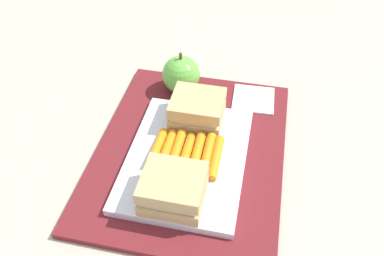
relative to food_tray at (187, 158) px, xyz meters
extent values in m
plane|color=#B7AD99|center=(0.03, 0.00, -0.02)|extent=(2.40, 2.40, 0.00)
cube|color=maroon|center=(0.03, 0.00, -0.01)|extent=(0.36, 0.28, 0.01)
cube|color=white|center=(0.00, 0.00, 0.00)|extent=(0.23, 0.17, 0.01)
cube|color=tan|center=(-0.08, 0.00, 0.01)|extent=(0.07, 0.08, 0.02)
cube|color=beige|center=(-0.08, 0.00, 0.03)|extent=(0.07, 0.07, 0.01)
cube|color=tan|center=(-0.08, 0.00, 0.04)|extent=(0.07, 0.08, 0.02)
cube|color=tan|center=(0.08, 0.00, 0.01)|extent=(0.07, 0.08, 0.02)
cube|color=beige|center=(0.08, 0.00, 0.03)|extent=(0.07, 0.07, 0.01)
cube|color=tan|center=(0.08, 0.00, 0.04)|extent=(0.07, 0.08, 0.02)
cylinder|color=orange|center=(0.00, -0.04, 0.01)|extent=(0.08, 0.01, 0.02)
cylinder|color=orange|center=(0.00, -0.03, 0.01)|extent=(0.08, 0.01, 0.02)
cylinder|color=orange|center=(0.00, -0.01, 0.01)|extent=(0.08, 0.01, 0.02)
cylinder|color=orange|center=(0.00, 0.00, 0.01)|extent=(0.08, 0.01, 0.02)
cylinder|color=orange|center=(0.00, 0.02, 0.01)|extent=(0.08, 0.01, 0.02)
cylinder|color=orange|center=(0.00, 0.03, 0.01)|extent=(0.08, 0.01, 0.02)
cylinder|color=orange|center=(0.00, 0.04, 0.01)|extent=(0.08, 0.01, 0.02)
sphere|color=#66B742|center=(0.16, 0.05, 0.03)|extent=(0.07, 0.07, 0.07)
cylinder|color=brown|center=(0.16, 0.05, 0.06)|extent=(0.01, 0.01, 0.01)
cube|color=white|center=(0.16, -0.08, 0.00)|extent=(0.07, 0.07, 0.00)
camera|label=1|loc=(-0.38, -0.09, 0.44)|focal=37.29mm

